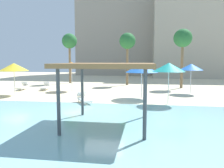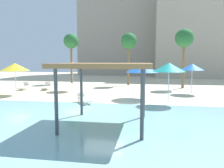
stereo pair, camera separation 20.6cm
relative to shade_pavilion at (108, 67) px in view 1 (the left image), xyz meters
name	(u,v)px [view 1 (the left image)]	position (x,y,z in m)	size (l,w,h in m)	color
ground_plane	(103,109)	(-0.85, 3.36, -2.59)	(80.00, 80.00, 0.00)	beige
lagoon_water	(76,139)	(-0.85, -1.89, -2.57)	(44.00, 13.50, 0.04)	#8CC6CC
shade_pavilion	(108,67)	(0.00, 0.00, 0.00)	(3.92, 3.92, 2.78)	#42474C
beach_umbrella_yellow_0	(14,67)	(-9.22, 7.57, -0.23)	(2.37, 2.37, 2.69)	silver
beach_umbrella_blue_1	(191,67)	(5.63, 10.65, -0.25)	(2.05, 2.05, 2.63)	silver
beach_umbrella_orange_2	(72,65)	(-5.32, 10.88, -0.10)	(1.98, 1.98, 2.77)	silver
beach_umbrella_blue_3	(142,68)	(1.37, 7.52, -0.25)	(2.47, 2.47, 2.68)	silver
beach_umbrella_teal_4	(169,67)	(3.17, 5.45, -0.13)	(2.14, 2.14, 2.76)	silver
lounge_chair_0	(84,98)	(-2.47, 4.94, -2.26)	(1.49, 1.93, 0.74)	white
lounge_chair_1	(23,86)	(-10.44, 10.91, -2.26)	(0.87, 1.96, 0.74)	white
lounge_chair_2	(46,86)	(-8.19, 11.23, -2.26)	(0.97, 1.98, 0.74)	white
palm_tree_0	(127,42)	(-0.44, 16.77, 2.47)	(1.90, 1.90, 6.15)	brown
palm_tree_1	(69,42)	(-7.93, 17.91, 2.65)	(1.90, 1.90, 6.34)	brown
palm_tree_2	(183,39)	(5.49, 14.57, 2.49)	(1.90, 1.90, 6.18)	brown
hotel_block_0	(127,24)	(-2.27, 37.88, 7.95)	(19.42, 10.08, 21.08)	#9E9384
hotel_block_1	(209,35)	(12.81, 31.95, 4.74)	(19.41, 9.67, 14.66)	#B2A893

